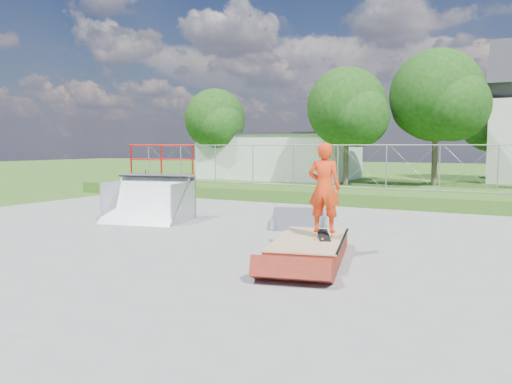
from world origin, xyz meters
TOP-DOWN VIEW (x-y plane):
  - ground at (0.00, 0.00)m, footprint 120.00×120.00m
  - concrete_pad at (0.00, 0.00)m, footprint 20.00×16.00m
  - grass_berm at (0.00, 9.50)m, footprint 24.00×3.00m
  - grind_box at (3.00, -0.29)m, footprint 1.92×2.96m
  - quarter_pipe at (-3.02, 2.02)m, footprint 2.61×2.33m
  - flat_bank_ramp at (1.39, 3.01)m, footprint 1.93×1.98m
  - skateboard at (3.21, -0.08)m, footprint 0.54×0.81m
  - skater at (3.21, -0.08)m, footprint 0.69×0.49m
  - concrete_stairs at (-8.50, 8.70)m, footprint 1.50×1.60m
  - chain_link_fence at (0.00, 10.50)m, footprint 20.00×0.06m
  - utility_building_flat at (-8.00, 22.00)m, footprint 10.00×6.00m
  - tree_left_near at (-1.75, 17.83)m, footprint 4.76×4.48m
  - tree_center at (2.78, 19.81)m, footprint 5.44×5.12m
  - tree_left_far at (-11.77, 19.85)m, footprint 4.42×4.16m
  - tree_back_mid at (5.21, 27.86)m, footprint 4.08×3.84m

SIDE VIEW (x-z plane):
  - ground at x=0.00m, z-range 0.00..0.00m
  - concrete_pad at x=0.00m, z-range 0.00..0.04m
  - grind_box at x=3.00m, z-range 0.00..0.41m
  - flat_bank_ramp at x=1.39m, z-range 0.00..0.45m
  - grass_berm at x=0.00m, z-range 0.00..0.50m
  - concrete_stairs at x=-8.50m, z-range 0.00..0.80m
  - skateboard at x=3.21m, z-range 0.39..0.51m
  - quarter_pipe at x=-3.02m, z-range 0.00..2.28m
  - skater at x=3.21m, z-range 0.45..2.24m
  - chain_link_fence at x=0.00m, z-range 0.50..2.30m
  - utility_building_flat at x=-8.00m, z-range 0.00..3.00m
  - tree_back_mid at x=5.21m, z-range 0.78..6.48m
  - tree_left_far at x=-11.77m, z-range 0.85..7.02m
  - tree_left_near at x=-1.75m, z-range 0.91..7.56m
  - tree_center at x=2.78m, z-range 1.05..8.65m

